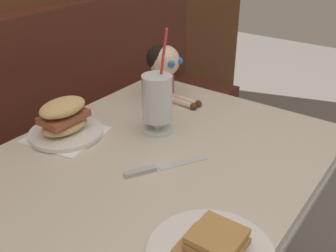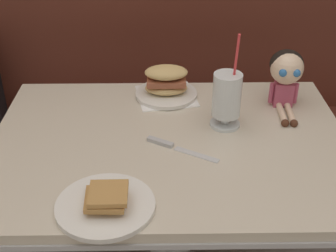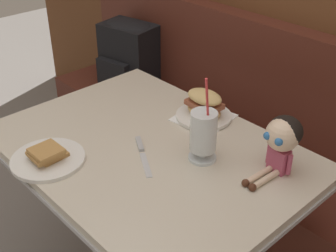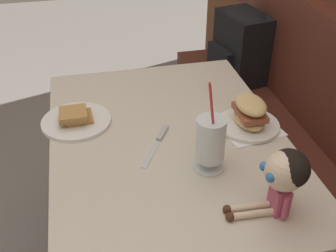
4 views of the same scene
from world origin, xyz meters
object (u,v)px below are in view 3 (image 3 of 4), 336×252
(sandwich_plate, at_px, (204,108))
(toast_plate, at_px, (48,158))
(backpack, at_px, (128,54))
(butter_knife, at_px, (141,149))
(milkshake_glass, at_px, (203,133))
(seated_doll, at_px, (282,137))

(sandwich_plate, bearing_deg, toast_plate, -104.81)
(toast_plate, xyz_separation_m, backpack, (-0.71, 0.91, -0.10))
(toast_plate, bearing_deg, backpack, 128.04)
(sandwich_plate, xyz_separation_m, backpack, (-0.87, 0.31, -0.13))
(butter_knife, bearing_deg, milkshake_glass, 34.16)
(milkshake_glass, relative_size, sandwich_plate, 1.36)
(milkshake_glass, height_order, sandwich_plate, milkshake_glass)
(sandwich_plate, bearing_deg, milkshake_glass, -47.73)
(butter_knife, xyz_separation_m, seated_doll, (0.39, 0.25, 0.12))
(toast_plate, bearing_deg, milkshake_glass, 48.85)
(toast_plate, relative_size, sandwich_plate, 1.08)
(milkshake_glass, relative_size, seated_doll, 1.43)
(seated_doll, bearing_deg, toast_plate, -136.69)
(milkshake_glass, distance_m, backpack, 1.19)
(sandwich_plate, xyz_separation_m, seated_doll, (0.40, -0.07, 0.08))
(milkshake_glass, xyz_separation_m, seated_doll, (0.21, 0.13, 0.03))
(sandwich_plate, distance_m, seated_doll, 0.41)
(toast_plate, relative_size, backpack, 0.62)
(butter_knife, relative_size, seated_doll, 0.96)
(seated_doll, height_order, backpack, seated_doll)
(sandwich_plate, xyz_separation_m, butter_knife, (0.01, -0.33, -0.04))
(butter_knife, bearing_deg, backpack, 144.00)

